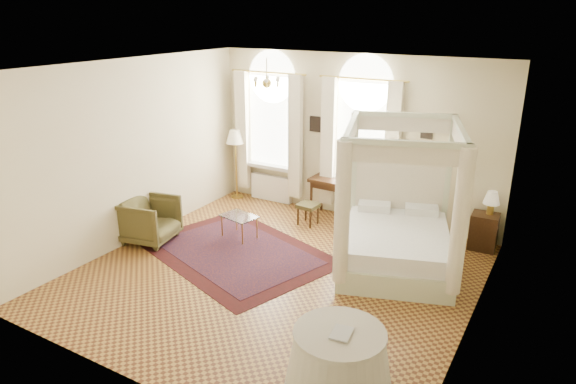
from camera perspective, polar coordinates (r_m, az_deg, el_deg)
name	(u,v)px	position (r m, az deg, el deg)	size (l,w,h in m)	color
ground	(276,274)	(8.46, -1.30, -9.14)	(6.00, 6.00, 0.00)	olive
room_walls	(275,157)	(7.71, -1.41, 3.89)	(6.00, 6.00, 6.00)	beige
window_left	(270,136)	(11.16, -2.01, 6.20)	(1.62, 0.27, 3.29)	white
window_right	(360,149)	(10.23, 8.04, 4.79)	(1.62, 0.27, 3.29)	white
chandelier	(267,82)	(8.99, -2.38, 12.16)	(0.51, 0.45, 0.50)	#B5973C
wall_pictures	(358,127)	(10.27, 7.77, 7.17)	(2.54, 0.03, 0.39)	black
canopy_bed	(397,237)	(8.63, 11.98, -4.91)	(2.40, 2.66, 2.42)	beige
nightstand	(484,231)	(9.83, 20.92, -4.12)	(0.46, 0.42, 0.66)	#37200F
nightstand_lamp	(492,199)	(9.67, 21.70, -0.75)	(0.29, 0.29, 0.42)	#B5973C
writing_desk	(338,185)	(10.45, 5.56, 0.76)	(1.13, 0.62, 0.83)	#37200F
laptop	(348,182)	(10.21, 6.70, 1.06)	(0.34, 0.22, 0.03)	black
stool	(308,207)	(10.21, 2.25, -1.70)	(0.41, 0.41, 0.44)	#463F1E
armchair	(150,220)	(9.79, -15.12, -3.02)	(0.89, 0.91, 0.83)	#48401F
coffee_table	(239,218)	(9.63, -5.46, -2.88)	(0.73, 0.58, 0.45)	silver
floor_lamp	(235,140)	(11.49, -5.89, 5.75)	(0.41, 0.41, 1.57)	#B5973C
oriental_rug	(236,252)	(9.22, -5.75, -6.65)	(3.86, 3.28, 0.01)	#3B0E0E
side_table	(339,365)	(5.91, 5.64, -18.59)	(1.23, 1.23, 0.84)	beige
book	(332,331)	(5.64, 4.90, -15.15)	(0.21, 0.28, 0.03)	black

